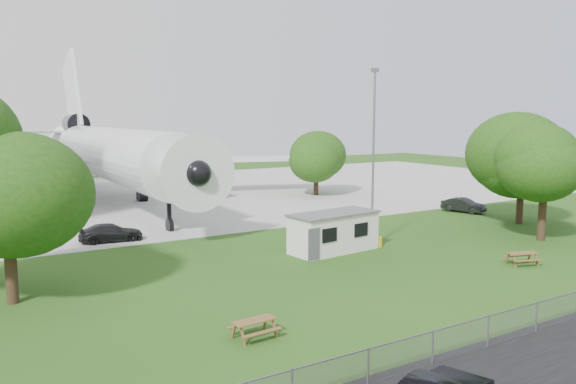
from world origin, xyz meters
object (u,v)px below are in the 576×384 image
airliner (111,152)px  site_cabin (334,232)px  picnic_east (522,265)px  picnic_west (254,338)px

airliner → site_cabin: (7.14, -29.41, -3.96)m
airliner → picnic_east: 41.34m
site_cabin → picnic_west: site_cabin is taller
airliner → picnic_east: (14.84, -38.22, -5.27)m
site_cabin → picnic_west: (-11.49, -10.38, -1.31)m
site_cabin → airliner: bearing=103.6°
airliner → picnic_east: bearing=-68.8°
picnic_east → site_cabin: bearing=149.5°
airliner → site_cabin: bearing=-76.4°
airliner → site_cabin: 30.52m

